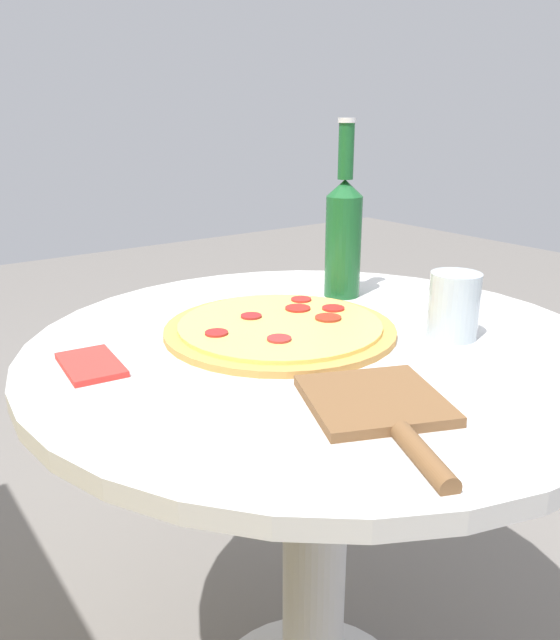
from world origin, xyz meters
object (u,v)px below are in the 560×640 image
Objects in this scene: pizza at (280,328)px; drinking_glass at (454,306)px; pizza_paddle at (381,408)px; beer_bottle at (343,232)px.

pizza is 0.26m from drinking_glass.
pizza_paddle is at bearing 113.63° from drinking_glass.
beer_bottle reaches higher than drinking_glass.
drinking_glass is at bearing 176.26° from beer_bottle.
pizza is at bearing 49.19° from drinking_glass.
pizza is 1.13× the size of beer_bottle.
pizza_paddle is 0.29m from drinking_glass.
pizza_paddle is (-0.38, 0.28, -0.11)m from beer_bottle.
pizza_paddle is 2.77× the size of drinking_glass.
pizza is 1.29× the size of pizza_paddle.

